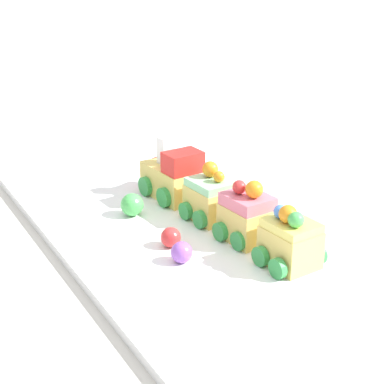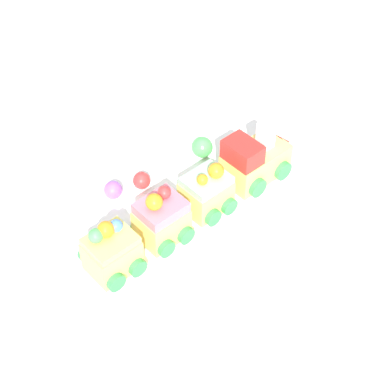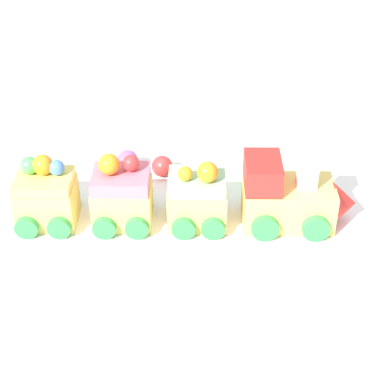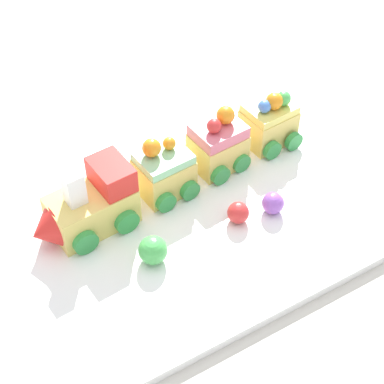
{
  "view_description": "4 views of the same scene",
  "coord_description": "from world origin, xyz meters",
  "px_view_note": "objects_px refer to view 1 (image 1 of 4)",
  "views": [
    {
      "loc": [
        -0.66,
        0.39,
        0.37
      ],
      "look_at": [
        -0.02,
        0.03,
        0.07
      ],
      "focal_mm": 60.0,
      "sensor_mm": 36.0,
      "label": 1
    },
    {
      "loc": [
        -0.36,
        -0.48,
        0.64
      ],
      "look_at": [
        -0.02,
        -0.03,
        0.08
      ],
      "focal_mm": 60.0,
      "sensor_mm": 36.0,
      "label": 2
    },
    {
      "loc": [
        0.05,
        -0.55,
        0.42
      ],
      "look_at": [
        0.0,
        -0.0,
        0.04
      ],
      "focal_mm": 60.0,
      "sensor_mm": 36.0,
      "label": 3
    },
    {
      "loc": [
        0.25,
        0.46,
        0.54
      ],
      "look_at": [
        0.0,
        0.03,
        0.05
      ],
      "focal_mm": 60.0,
      "sensor_mm": 36.0,
      "label": 4
    }
  ],
  "objects_px": {
    "gumball_purple": "(182,252)",
    "gumball_green": "(132,205)",
    "cake_train_locomotive": "(170,176)",
    "cake_car_mint": "(211,199)",
    "cake_car_lemon": "(290,242)",
    "gumball_red": "(171,237)",
    "cake_car_strawberry": "(247,217)"
  },
  "relations": [
    {
      "from": "cake_train_locomotive",
      "to": "cake_car_strawberry",
      "type": "bearing_deg",
      "value": 179.97
    },
    {
      "from": "cake_car_lemon",
      "to": "gumball_red",
      "type": "distance_m",
      "value": 0.15
    },
    {
      "from": "cake_car_mint",
      "to": "cake_car_lemon",
      "type": "bearing_deg",
      "value": 179.61
    },
    {
      "from": "cake_car_strawberry",
      "to": "gumball_red",
      "type": "xyz_separation_m",
      "value": [
        0.03,
        0.09,
        -0.02
      ]
    },
    {
      "from": "cake_train_locomotive",
      "to": "gumball_green",
      "type": "relative_size",
      "value": 3.87
    },
    {
      "from": "cake_train_locomotive",
      "to": "cake_car_mint",
      "type": "bearing_deg",
      "value": -179.76
    },
    {
      "from": "cake_car_strawberry",
      "to": "cake_car_lemon",
      "type": "bearing_deg",
      "value": 179.59
    },
    {
      "from": "gumball_purple",
      "to": "gumball_red",
      "type": "relative_size",
      "value": 1.03
    },
    {
      "from": "cake_train_locomotive",
      "to": "gumball_purple",
      "type": "distance_m",
      "value": 0.21
    },
    {
      "from": "cake_car_strawberry",
      "to": "gumball_green",
      "type": "xyz_separation_m",
      "value": [
        0.14,
        0.09,
        -0.02
      ]
    },
    {
      "from": "cake_car_lemon",
      "to": "gumball_red",
      "type": "bearing_deg",
      "value": 37.14
    },
    {
      "from": "cake_train_locomotive",
      "to": "cake_car_lemon",
      "type": "distance_m",
      "value": 0.25
    },
    {
      "from": "cake_car_lemon",
      "to": "gumball_purple",
      "type": "distance_m",
      "value": 0.12
    },
    {
      "from": "cake_car_lemon",
      "to": "gumball_purple",
      "type": "bearing_deg",
      "value": 52.92
    },
    {
      "from": "cake_train_locomotive",
      "to": "gumball_green",
      "type": "distance_m",
      "value": 0.09
    },
    {
      "from": "cake_car_strawberry",
      "to": "gumball_purple",
      "type": "bearing_deg",
      "value": 92.22
    },
    {
      "from": "cake_car_mint",
      "to": "gumball_purple",
      "type": "xyz_separation_m",
      "value": [
        -0.09,
        0.09,
        -0.02
      ]
    },
    {
      "from": "gumball_green",
      "to": "cake_car_mint",
      "type": "bearing_deg",
      "value": -124.79
    },
    {
      "from": "cake_car_mint",
      "to": "cake_car_lemon",
      "type": "height_order",
      "value": "same"
    },
    {
      "from": "cake_car_mint",
      "to": "gumball_red",
      "type": "distance_m",
      "value": 0.1
    },
    {
      "from": "gumball_purple",
      "to": "gumball_red",
      "type": "xyz_separation_m",
      "value": [
        0.04,
        -0.01,
        -0.0
      ]
    },
    {
      "from": "cake_train_locomotive",
      "to": "cake_car_mint",
      "type": "xyz_separation_m",
      "value": [
        -0.1,
        -0.01,
        -0.0
      ]
    },
    {
      "from": "cake_car_strawberry",
      "to": "cake_train_locomotive",
      "type": "bearing_deg",
      "value": -0.03
    },
    {
      "from": "cake_car_lemon",
      "to": "gumball_red",
      "type": "xyz_separation_m",
      "value": [
        0.11,
        0.1,
        -0.02
      ]
    },
    {
      "from": "gumball_purple",
      "to": "gumball_green",
      "type": "bearing_deg",
      "value": -2.26
    },
    {
      "from": "cake_car_strawberry",
      "to": "gumball_green",
      "type": "bearing_deg",
      "value": 29.25
    },
    {
      "from": "cake_car_mint",
      "to": "gumball_green",
      "type": "height_order",
      "value": "cake_car_mint"
    },
    {
      "from": "cake_car_strawberry",
      "to": "cake_car_mint",
      "type": "bearing_deg",
      "value": -0.37
    },
    {
      "from": "gumball_purple",
      "to": "cake_train_locomotive",
      "type": "bearing_deg",
      "value": -24.09
    },
    {
      "from": "cake_train_locomotive",
      "to": "gumball_purple",
      "type": "height_order",
      "value": "cake_train_locomotive"
    },
    {
      "from": "gumball_green",
      "to": "cake_train_locomotive",
      "type": "bearing_deg",
      "value": -63.7
    },
    {
      "from": "cake_car_strawberry",
      "to": "gumball_red",
      "type": "relative_size",
      "value": 3.29
    }
  ]
}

